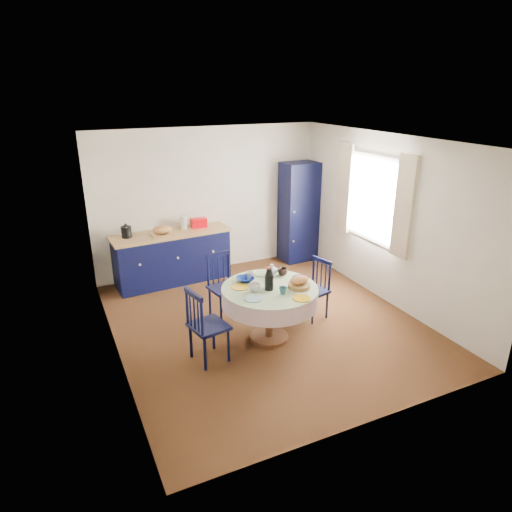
{
  "coord_description": "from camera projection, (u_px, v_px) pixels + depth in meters",
  "views": [
    {
      "loc": [
        -2.52,
        -5.08,
        3.14
      ],
      "look_at": [
        -0.05,
        0.2,
        0.94
      ],
      "focal_mm": 32.0,
      "sensor_mm": 36.0,
      "label": 1
    }
  ],
  "objects": [
    {
      "name": "wall_left",
      "position": [
        108.0,
        262.0,
        5.18
      ],
      "size": [
        0.02,
        4.5,
        2.5
      ],
      "primitive_type": "cube",
      "color": "silver",
      "rests_on": "floor"
    },
    {
      "name": "kitchen_counter",
      "position": [
        172.0,
        256.0,
        7.61
      ],
      "size": [
        1.97,
        0.73,
        1.11
      ],
      "rotation": [
        0.0,
        0.0,
        0.07
      ],
      "color": "black",
      "rests_on": "floor"
    },
    {
      "name": "chair_right",
      "position": [
        314.0,
        289.0,
        6.44
      ],
      "size": [
        0.45,
        0.46,
        0.86
      ],
      "rotation": [
        0.0,
        0.0,
        -1.32
      ],
      "color": "black",
      "rests_on": "floor"
    },
    {
      "name": "dining_table",
      "position": [
        270.0,
        296.0,
        5.79
      ],
      "size": [
        1.22,
        1.22,
        1.02
      ],
      "color": "#542D18",
      "rests_on": "floor"
    },
    {
      "name": "pantry_cabinet",
      "position": [
        299.0,
        212.0,
        8.44
      ],
      "size": [
        0.66,
        0.49,
        1.84
      ],
      "rotation": [
        0.0,
        0.0,
        0.04
      ],
      "color": "black",
      "rests_on": "floor"
    },
    {
      "name": "window",
      "position": [
        373.0,
        198.0,
        6.9
      ],
      "size": [
        0.1,
        1.74,
        1.45
      ],
      "color": "white",
      "rests_on": "wall_right"
    },
    {
      "name": "chair_left",
      "position": [
        206.0,
        325.0,
        5.37
      ],
      "size": [
        0.48,
        0.49,
        0.95
      ],
      "rotation": [
        0.0,
        0.0,
        1.76
      ],
      "color": "black",
      "rests_on": "floor"
    },
    {
      "name": "mug_d",
      "position": [
        250.0,
        275.0,
        5.98
      ],
      "size": [
        0.11,
        0.11,
        0.1
      ],
      "primitive_type": "imported",
      "color": "silver",
      "rests_on": "dining_table"
    },
    {
      "name": "wall_back",
      "position": [
        209.0,
        201.0,
        7.88
      ],
      "size": [
        4.0,
        0.02,
        2.5
      ],
      "primitive_type": "cube",
      "color": "silver",
      "rests_on": "floor"
    },
    {
      "name": "cobalt_bowl",
      "position": [
        245.0,
        279.0,
        5.92
      ],
      "size": [
        0.22,
        0.22,
        0.05
      ],
      "primitive_type": "imported",
      "color": "navy",
      "rests_on": "dining_table"
    },
    {
      "name": "mug_c",
      "position": [
        283.0,
        272.0,
        6.1
      ],
      "size": [
        0.13,
        0.13,
        0.1
      ],
      "primitive_type": "imported",
      "color": "black",
      "rests_on": "dining_table"
    },
    {
      "name": "wall_right",
      "position": [
        387.0,
        220.0,
        6.76
      ],
      "size": [
        0.02,
        4.5,
        2.5
      ],
      "primitive_type": "cube",
      "color": "silver",
      "rests_on": "floor"
    },
    {
      "name": "floor",
      "position": [
        265.0,
        322.0,
        6.41
      ],
      "size": [
        4.5,
        4.5,
        0.0
      ],
      "primitive_type": "plane",
      "color": "black",
      "rests_on": "ground"
    },
    {
      "name": "chair_far",
      "position": [
        224.0,
        285.0,
        6.45
      ],
      "size": [
        0.47,
        0.46,
        0.93
      ],
      "rotation": [
        0.0,
        0.0,
        0.16
      ],
      "color": "black",
      "rests_on": "floor"
    },
    {
      "name": "ceiling",
      "position": [
        267.0,
        140.0,
        5.53
      ],
      "size": [
        4.5,
        4.5,
        0.0
      ],
      "primitive_type": "plane",
      "rotation": [
        3.14,
        0.0,
        0.0
      ],
      "color": "white",
      "rests_on": "wall_back"
    },
    {
      "name": "mug_a",
      "position": [
        255.0,
        287.0,
        5.62
      ],
      "size": [
        0.13,
        0.13,
        0.11
      ],
      "primitive_type": "imported",
      "color": "silver",
      "rests_on": "dining_table"
    },
    {
      "name": "mug_b",
      "position": [
        283.0,
        291.0,
        5.55
      ],
      "size": [
        0.1,
        0.1,
        0.09
      ],
      "primitive_type": "imported",
      "color": "#2F7078",
      "rests_on": "dining_table"
    }
  ]
}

